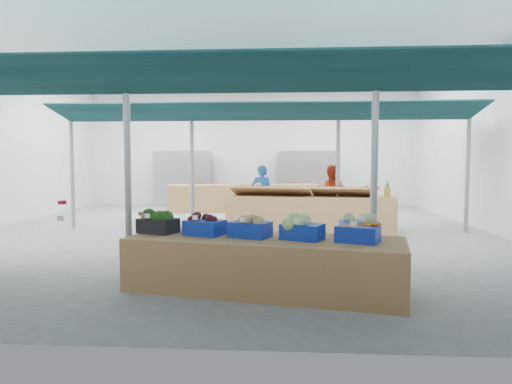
% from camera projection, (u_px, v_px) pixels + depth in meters
% --- Properties ---
extents(floor, '(13.00, 13.00, 0.00)m').
position_uv_depth(floor, '(231.00, 233.00, 10.58)').
color(floor, slate).
rests_on(floor, ground).
extents(hall, '(13.00, 13.00, 13.00)m').
position_uv_depth(hall, '(237.00, 123.00, 11.83)').
color(hall, silver).
rests_on(hall, ground).
extents(pole_grid, '(10.00, 4.60, 3.00)m').
position_uv_depth(pole_grid, '(258.00, 154.00, 8.66)').
color(pole_grid, gray).
rests_on(pole_grid, floor).
extents(awnings, '(9.50, 7.08, 0.30)m').
position_uv_depth(awnings, '(258.00, 102.00, 8.59)').
color(awnings, '#092927').
rests_on(awnings, pole_grid).
extents(back_shelving_left, '(2.00, 0.50, 2.00)m').
position_uv_depth(back_shelving_left, '(183.00, 179.00, 16.65)').
color(back_shelving_left, '#B23F33').
rests_on(back_shelving_left, floor).
extents(back_shelving_right, '(2.00, 0.50, 2.00)m').
position_uv_depth(back_shelving_right, '(306.00, 179.00, 16.35)').
color(back_shelving_right, '#B23F33').
rests_on(back_shelving_right, floor).
extents(veg_counter, '(3.70, 1.85, 0.69)m').
position_uv_depth(veg_counter, '(265.00, 264.00, 5.93)').
color(veg_counter, olive).
rests_on(veg_counter, floor).
extents(fruit_counter, '(3.98, 1.25, 0.84)m').
position_uv_depth(fruit_counter, '(310.00, 214.00, 10.86)').
color(fruit_counter, olive).
rests_on(fruit_counter, floor).
extents(far_counter, '(5.02, 1.81, 0.89)m').
position_uv_depth(far_counter, '(244.00, 198.00, 15.13)').
color(far_counter, olive).
rests_on(far_counter, floor).
extents(vendor_left, '(0.60, 0.42, 1.57)m').
position_uv_depth(vendor_left, '(262.00, 195.00, 12.01)').
color(vendor_left, '#1955A6').
rests_on(vendor_left, floor).
extents(vendor_right, '(0.81, 0.65, 1.57)m').
position_uv_depth(vendor_right, '(331.00, 195.00, 11.89)').
color(vendor_right, '#A52B14').
rests_on(vendor_right, floor).
extents(crate_broccoli, '(0.60, 0.52, 0.35)m').
position_uv_depth(crate_broccoli, '(158.00, 221.00, 6.29)').
color(crate_broccoli, black).
rests_on(crate_broccoli, veg_counter).
extents(crate_beets, '(0.60, 0.52, 0.29)m').
position_uv_depth(crate_beets, '(205.00, 225.00, 6.11)').
color(crate_beets, '#0E299B').
rests_on(crate_beets, veg_counter).
extents(crate_celeriac, '(0.60, 0.52, 0.31)m').
position_uv_depth(crate_celeriac, '(250.00, 226.00, 5.95)').
color(crate_celeriac, '#0E299B').
rests_on(crate_celeriac, veg_counter).
extents(crate_cabbage, '(0.60, 0.52, 0.35)m').
position_uv_depth(crate_cabbage, '(302.00, 227.00, 5.77)').
color(crate_cabbage, '#0E299B').
rests_on(crate_cabbage, veg_counter).
extents(crate_carrots, '(0.60, 0.52, 0.29)m').
position_uv_depth(crate_carrots, '(358.00, 233.00, 5.59)').
color(crate_carrots, '#0E299B').
rests_on(crate_carrots, veg_counter).
extents(sparrow, '(0.12, 0.09, 0.11)m').
position_uv_depth(sparrow, '(143.00, 216.00, 6.21)').
color(sparrow, brown).
rests_on(sparrow, crate_broccoli).
extents(pole_ribbon, '(0.12, 0.12, 0.28)m').
position_uv_depth(pole_ribbon, '(62.00, 204.00, 6.39)').
color(pole_ribbon, '#B40C23').
rests_on(pole_ribbon, pole_grid).
extents(apple_heap_yellow, '(1.99, 1.01, 0.27)m').
position_uv_depth(apple_heap_yellow, '(271.00, 189.00, 10.87)').
color(apple_heap_yellow, '#997247').
rests_on(apple_heap_yellow, fruit_counter).
extents(apple_heap_red, '(1.60, 0.94, 0.27)m').
position_uv_depth(apple_heap_red, '(344.00, 190.00, 10.61)').
color(apple_heap_red, '#997247').
rests_on(apple_heap_red, fruit_counter).
extents(pineapple, '(0.14, 0.14, 0.39)m').
position_uv_depth(pineapple, '(387.00, 189.00, 10.46)').
color(pineapple, '#8C6019').
rests_on(pineapple, fruit_counter).
extents(crate_extra, '(0.51, 0.41, 0.32)m').
position_uv_depth(crate_extra, '(359.00, 225.00, 6.01)').
color(crate_extra, '#0E299B').
rests_on(crate_extra, veg_counter).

